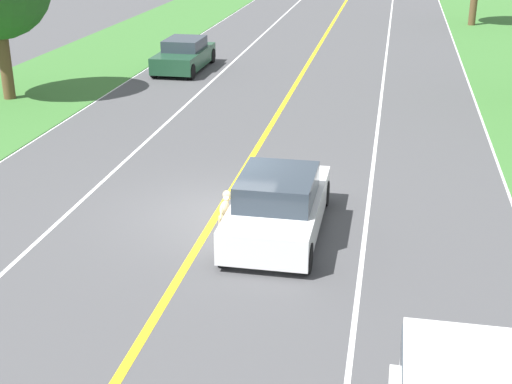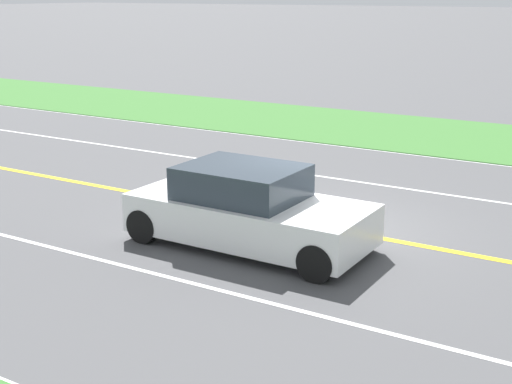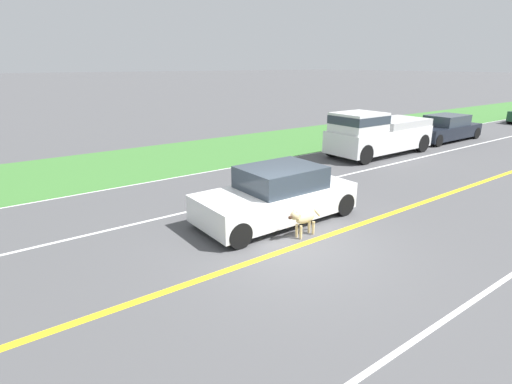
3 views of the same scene
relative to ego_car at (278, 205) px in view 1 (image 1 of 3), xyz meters
name	(u,v)px [view 1 (image 1 of 3)]	position (x,y,z in m)	size (l,w,h in m)	color
ground_plane	(218,213)	(-1.58, 0.80, -0.66)	(400.00, 400.00, 0.00)	#4C4C4F
centre_divider_line	(218,213)	(-1.58, 0.80, -0.66)	(0.18, 160.00, 0.01)	yellow
lane_dash_same_dir	(366,225)	(1.92, 0.80, -0.66)	(0.10, 160.00, 0.01)	white
lane_dash_oncoming	(80,202)	(-5.08, 0.80, -0.66)	(0.10, 160.00, 0.01)	white
ego_car	(278,205)	(0.00, 0.00, 0.00)	(1.91, 4.28, 1.44)	white
dog	(225,206)	(-1.25, 0.21, -0.20)	(0.25, 1.08, 0.74)	#D1B784
oncoming_car	(184,55)	(-6.83, 16.01, -0.02)	(1.84, 4.33, 1.36)	#1E472D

